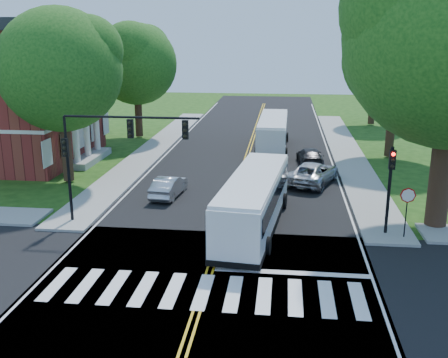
# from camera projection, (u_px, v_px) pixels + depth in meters

# --- Properties ---
(ground) EXTENTS (140.00, 140.00, 0.00)m
(ground) POSITION_uv_depth(u_px,v_px,m) (205.00, 286.00, 21.08)
(ground) COLOR #194110
(ground) RESTS_ON ground
(road) EXTENTS (14.00, 96.00, 0.01)m
(road) POSITION_uv_depth(u_px,v_px,m) (242.00, 172.00, 38.30)
(road) COLOR black
(road) RESTS_ON ground
(cross_road) EXTENTS (60.00, 12.00, 0.01)m
(cross_road) POSITION_uv_depth(u_px,v_px,m) (205.00, 286.00, 21.08)
(cross_road) COLOR black
(cross_road) RESTS_ON ground
(center_line) EXTENTS (0.36, 70.00, 0.01)m
(center_line) POSITION_uv_depth(u_px,v_px,m) (246.00, 159.00, 42.12)
(center_line) COLOR gold
(center_line) RESTS_ON road
(edge_line_w) EXTENTS (0.12, 70.00, 0.01)m
(edge_line_w) POSITION_uv_depth(u_px,v_px,m) (163.00, 157.00, 42.88)
(edge_line_w) COLOR silver
(edge_line_w) RESTS_ON road
(edge_line_e) EXTENTS (0.12, 70.00, 0.01)m
(edge_line_e) POSITION_uv_depth(u_px,v_px,m) (332.00, 162.00, 41.37)
(edge_line_e) COLOR silver
(edge_line_e) RESTS_ON road
(crosswalk) EXTENTS (12.60, 3.00, 0.01)m
(crosswalk) POSITION_uv_depth(u_px,v_px,m) (203.00, 292.00, 20.60)
(crosswalk) COLOR silver
(crosswalk) RESTS_ON road
(stop_bar) EXTENTS (6.60, 0.40, 0.01)m
(stop_bar) POSITION_uv_depth(u_px,v_px,m) (292.00, 273.00, 22.22)
(stop_bar) COLOR silver
(stop_bar) RESTS_ON road
(sidewalk_nw) EXTENTS (2.60, 40.00, 0.15)m
(sidewalk_nw) POSITION_uv_depth(u_px,v_px,m) (154.00, 148.00, 45.90)
(sidewalk_nw) COLOR gray
(sidewalk_nw) RESTS_ON ground
(sidewalk_ne) EXTENTS (2.60, 40.00, 0.15)m
(sidewalk_ne) POSITION_uv_depth(u_px,v_px,m) (347.00, 153.00, 44.05)
(sidewalk_ne) COLOR gray
(sidewalk_ne) RESTS_ON ground
(tree_west_near) EXTENTS (8.00, 8.00, 11.40)m
(tree_west_near) POSITION_uv_depth(u_px,v_px,m) (60.00, 70.00, 33.72)
(tree_west_near) COLOR black
(tree_west_near) RESTS_ON ground
(tree_west_far) EXTENTS (7.60, 7.60, 10.67)m
(tree_west_far) POSITION_uv_depth(u_px,v_px,m) (136.00, 64.00, 49.12)
(tree_west_far) COLOR black
(tree_west_far) RESTS_ON ground
(tree_east_mid) EXTENTS (8.40, 8.40, 11.93)m
(tree_east_mid) POSITION_uv_depth(u_px,v_px,m) (397.00, 59.00, 40.65)
(tree_east_mid) COLOR black
(tree_east_mid) RESTS_ON ground
(tree_east_far) EXTENTS (7.20, 7.20, 10.34)m
(tree_east_far) POSITION_uv_depth(u_px,v_px,m) (375.00, 62.00, 56.11)
(tree_east_far) COLOR black
(tree_east_far) RESTS_ON ground
(signal_nw) EXTENTS (7.15, 0.46, 5.66)m
(signal_nw) POSITION_uv_depth(u_px,v_px,m) (110.00, 144.00, 26.70)
(signal_nw) COLOR black
(signal_nw) RESTS_ON ground
(signal_ne) EXTENTS (0.30, 0.46, 4.40)m
(signal_ne) POSITION_uv_depth(u_px,v_px,m) (390.00, 179.00, 25.53)
(signal_ne) COLOR black
(signal_ne) RESTS_ON ground
(stop_sign) EXTENTS (0.76, 0.08, 2.53)m
(stop_sign) POSITION_uv_depth(u_px,v_px,m) (407.00, 201.00, 25.25)
(stop_sign) COLOR black
(stop_sign) RESTS_ON ground
(bus_lead) EXTENTS (3.50, 11.09, 2.82)m
(bus_lead) POSITION_uv_depth(u_px,v_px,m) (254.00, 200.00, 26.99)
(bus_lead) COLOR silver
(bus_lead) RESTS_ON road
(bus_follow) EXTENTS (2.73, 10.85, 2.80)m
(bus_follow) POSITION_uv_depth(u_px,v_px,m) (273.00, 132.00, 45.50)
(bus_follow) COLOR silver
(bus_follow) RESTS_ON road
(hatchback) EXTENTS (1.75, 4.02, 1.29)m
(hatchback) POSITION_uv_depth(u_px,v_px,m) (169.00, 186.00, 32.47)
(hatchback) COLOR #A8AAAF
(hatchback) RESTS_ON road
(suv) EXTENTS (4.10, 5.79, 1.47)m
(suv) POSITION_uv_depth(u_px,v_px,m) (313.00, 173.00, 35.22)
(suv) COLOR #A6A8AC
(suv) RESTS_ON road
(dark_sedan) EXTENTS (2.10, 4.51, 1.27)m
(dark_sedan) POSITION_uv_depth(u_px,v_px,m) (310.00, 156.00, 40.37)
(dark_sedan) COLOR black
(dark_sedan) RESTS_ON road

